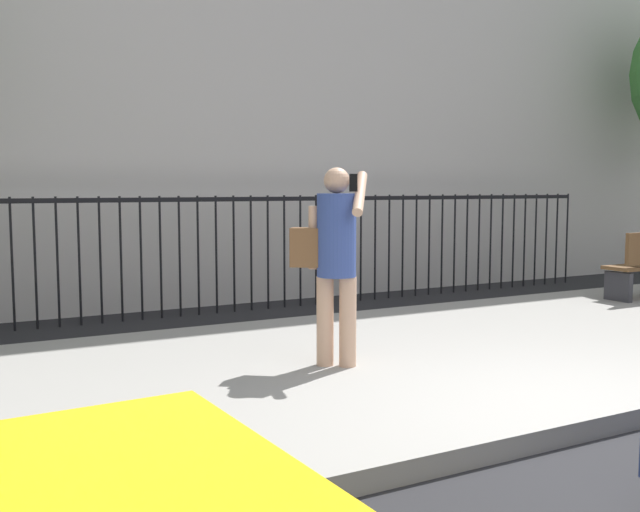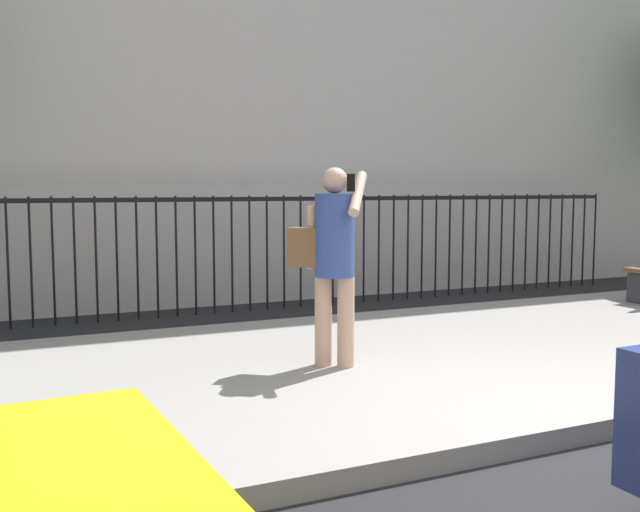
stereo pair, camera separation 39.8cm
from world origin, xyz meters
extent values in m
plane|color=black|center=(0.00, 0.00, 0.00)|extent=(60.00, 60.00, 0.00)
cube|color=gray|center=(0.00, 2.20, 0.07)|extent=(28.00, 4.40, 0.15)
cube|color=black|center=(0.00, 5.90, 1.55)|extent=(12.00, 0.04, 0.06)
cylinder|color=black|center=(-3.19, 5.90, 0.80)|extent=(0.03, 0.03, 1.60)
cylinder|color=black|center=(-2.94, 5.90, 0.80)|extent=(0.03, 0.03, 1.60)
cylinder|color=black|center=(-2.68, 5.90, 0.80)|extent=(0.03, 0.03, 1.60)
cylinder|color=black|center=(-2.43, 5.90, 0.80)|extent=(0.03, 0.03, 1.60)
cylinder|color=black|center=(-2.17, 5.90, 0.80)|extent=(0.03, 0.03, 1.60)
cylinder|color=black|center=(-1.91, 5.90, 0.80)|extent=(0.03, 0.03, 1.60)
cylinder|color=black|center=(-1.66, 5.90, 0.80)|extent=(0.03, 0.03, 1.60)
cylinder|color=black|center=(-1.40, 5.90, 0.80)|extent=(0.03, 0.03, 1.60)
cylinder|color=black|center=(-1.15, 5.90, 0.80)|extent=(0.03, 0.03, 1.60)
cylinder|color=black|center=(-0.89, 5.90, 0.80)|extent=(0.03, 0.03, 1.60)
cylinder|color=black|center=(-0.64, 5.90, 0.80)|extent=(0.03, 0.03, 1.60)
cylinder|color=black|center=(-0.38, 5.90, 0.80)|extent=(0.03, 0.03, 1.60)
cylinder|color=black|center=(-0.13, 5.90, 0.80)|extent=(0.03, 0.03, 1.60)
cylinder|color=black|center=(0.13, 5.90, 0.80)|extent=(0.03, 0.03, 1.60)
cylinder|color=black|center=(0.38, 5.90, 0.80)|extent=(0.03, 0.03, 1.60)
cylinder|color=black|center=(0.64, 5.90, 0.80)|extent=(0.03, 0.03, 1.60)
cylinder|color=black|center=(0.89, 5.90, 0.80)|extent=(0.03, 0.03, 1.60)
cylinder|color=black|center=(1.15, 5.90, 0.80)|extent=(0.03, 0.03, 1.60)
cylinder|color=black|center=(1.40, 5.90, 0.80)|extent=(0.03, 0.03, 1.60)
cylinder|color=black|center=(1.66, 5.90, 0.80)|extent=(0.03, 0.03, 1.60)
cylinder|color=black|center=(1.91, 5.90, 0.80)|extent=(0.03, 0.03, 1.60)
cylinder|color=black|center=(2.17, 5.90, 0.80)|extent=(0.03, 0.03, 1.60)
cylinder|color=black|center=(2.43, 5.90, 0.80)|extent=(0.03, 0.03, 1.60)
cylinder|color=black|center=(2.68, 5.90, 0.80)|extent=(0.03, 0.03, 1.60)
cylinder|color=black|center=(2.94, 5.90, 0.80)|extent=(0.03, 0.03, 1.60)
cylinder|color=black|center=(3.19, 5.90, 0.80)|extent=(0.03, 0.03, 1.60)
cylinder|color=black|center=(3.45, 5.90, 0.80)|extent=(0.03, 0.03, 1.60)
cylinder|color=black|center=(3.70, 5.90, 0.80)|extent=(0.03, 0.03, 1.60)
cylinder|color=black|center=(3.96, 5.90, 0.80)|extent=(0.03, 0.03, 1.60)
cylinder|color=black|center=(4.21, 5.90, 0.80)|extent=(0.03, 0.03, 1.60)
cylinder|color=black|center=(4.47, 5.90, 0.80)|extent=(0.03, 0.03, 1.60)
cylinder|color=black|center=(4.72, 5.90, 0.80)|extent=(0.03, 0.03, 1.60)
cylinder|color=black|center=(4.98, 5.90, 0.80)|extent=(0.03, 0.03, 1.60)
cylinder|color=black|center=(5.23, 5.90, 0.80)|extent=(0.03, 0.03, 1.60)
cylinder|color=black|center=(5.49, 5.90, 0.80)|extent=(0.03, 0.03, 1.60)
cylinder|color=black|center=(5.74, 5.90, 0.80)|extent=(0.03, 0.03, 1.60)
cylinder|color=black|center=(6.00, 5.90, 0.80)|extent=(0.03, 0.03, 1.60)
cylinder|color=tan|center=(-0.86, 2.04, 0.54)|extent=(0.15, 0.15, 0.79)
cylinder|color=tan|center=(-1.02, 2.16, 0.54)|extent=(0.15, 0.15, 0.79)
cylinder|color=#33478C|center=(-0.94, 2.10, 1.30)|extent=(0.48, 0.48, 0.72)
sphere|color=tan|center=(-0.94, 2.10, 1.77)|extent=(0.22, 0.22, 0.22)
cylinder|color=tan|center=(-0.78, 1.98, 1.66)|extent=(0.37, 0.45, 0.39)
cylinder|color=tan|center=(-1.10, 2.22, 1.27)|extent=(0.09, 0.09, 0.55)
cube|color=black|center=(-0.85, 1.96, 1.75)|extent=(0.06, 0.05, 0.15)
cube|color=brown|center=(-1.15, 2.25, 1.19)|extent=(0.32, 0.30, 0.34)
cube|color=#333338|center=(4.27, 3.38, 0.35)|extent=(0.08, 0.41, 0.40)
camera|label=1|loc=(-4.00, -3.25, 1.70)|focal=40.22mm
camera|label=2|loc=(-3.64, -3.43, 1.70)|focal=40.22mm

